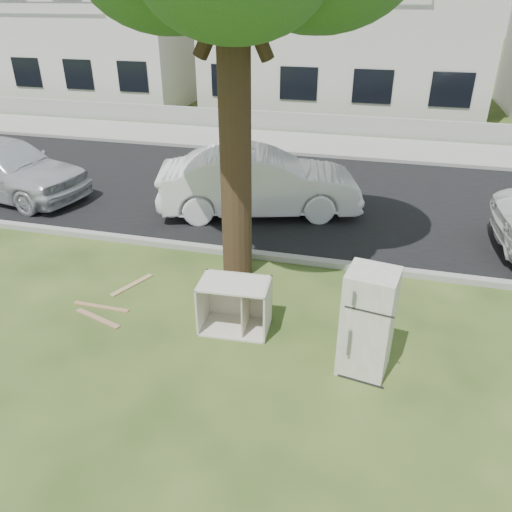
% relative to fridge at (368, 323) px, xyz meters
% --- Properties ---
extents(ground, '(120.00, 120.00, 0.00)m').
position_rel_fridge_xyz_m(ground, '(-2.06, 0.39, -0.78)').
color(ground, '#273F16').
extents(road, '(120.00, 7.00, 0.01)m').
position_rel_fridge_xyz_m(road, '(-2.06, 6.39, -0.77)').
color(road, black).
rests_on(road, ground).
extents(kerb_near, '(120.00, 0.18, 0.12)m').
position_rel_fridge_xyz_m(kerb_near, '(-2.06, 2.84, -0.78)').
color(kerb_near, gray).
rests_on(kerb_near, ground).
extents(kerb_far, '(120.00, 0.18, 0.12)m').
position_rel_fridge_xyz_m(kerb_far, '(-2.06, 9.94, -0.78)').
color(kerb_far, gray).
rests_on(kerb_far, ground).
extents(sidewalk, '(120.00, 2.80, 0.01)m').
position_rel_fridge_xyz_m(sidewalk, '(-2.06, 11.39, -0.77)').
color(sidewalk, gray).
rests_on(sidewalk, ground).
extents(low_wall, '(120.00, 0.15, 0.70)m').
position_rel_fridge_xyz_m(low_wall, '(-2.06, 12.99, -0.43)').
color(low_wall, gray).
rests_on(low_wall, ground).
extents(townhouse_left, '(10.20, 8.16, 7.04)m').
position_rel_fridge_xyz_m(townhouse_left, '(-14.06, 17.89, 2.75)').
color(townhouse_left, beige).
rests_on(townhouse_left, ground).
extents(townhouse_center, '(11.22, 8.16, 7.44)m').
position_rel_fridge_xyz_m(townhouse_center, '(-2.06, 17.89, 2.95)').
color(townhouse_center, beige).
rests_on(townhouse_center, ground).
extents(fridge, '(0.73, 0.70, 1.56)m').
position_rel_fridge_xyz_m(fridge, '(0.00, 0.00, 0.00)').
color(fridge, silver).
rests_on(fridge, ground).
extents(cabinet, '(1.10, 0.72, 0.83)m').
position_rel_fridge_xyz_m(cabinet, '(-2.00, 0.47, -0.37)').
color(cabinet, beige).
rests_on(cabinet, ground).
extents(plank_a, '(1.01, 0.10, 0.02)m').
position_rel_fridge_xyz_m(plank_a, '(-4.34, 0.46, -0.77)').
color(plank_a, '#9F724D').
rests_on(plank_a, ground).
extents(plank_b, '(0.92, 0.38, 0.02)m').
position_rel_fridge_xyz_m(plank_b, '(-4.22, 0.14, -0.77)').
color(plank_b, '#9D7252').
rests_on(plank_b, ground).
extents(plank_c, '(0.45, 0.87, 0.02)m').
position_rel_fridge_xyz_m(plank_c, '(-4.17, 1.23, -0.77)').
color(plank_c, tan).
rests_on(plank_c, ground).
extents(car_center, '(4.90, 2.87, 1.53)m').
position_rel_fridge_xyz_m(car_center, '(-2.76, 5.08, -0.02)').
color(car_center, silver).
rests_on(car_center, ground).
extents(car_left, '(4.73, 2.55, 1.53)m').
position_rel_fridge_xyz_m(car_left, '(-9.28, 4.55, -0.02)').
color(car_left, silver).
rests_on(car_left, ground).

